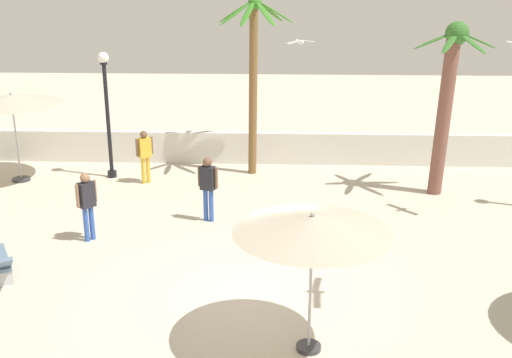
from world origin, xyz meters
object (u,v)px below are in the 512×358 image
patio_umbrella_2 (11,100)px  palm_tree_1 (254,64)px  lamp_post_0 (107,106)px  guest_1 (87,200)px  guest_2 (208,183)px  palm_tree_0 (448,91)px  guest_3 (145,152)px  seagull_2 (300,42)px  patio_umbrella_1 (312,225)px

patio_umbrella_2 → palm_tree_1: (7.18, 1.07, 0.95)m
palm_tree_1 → patio_umbrella_2: bearing=-171.5°
patio_umbrella_2 → lamp_post_0: lamp_post_0 is taller
guest_1 → guest_2: guest_2 is taller
guest_1 → palm_tree_1: bearing=55.6°
palm_tree_0 → lamp_post_0: palm_tree_0 is taller
guest_3 → seagull_2: 6.04m
patio_umbrella_2 → guest_2: patio_umbrella_2 is taller
guest_2 → seagull_2: bearing=65.3°
patio_umbrella_1 → patio_umbrella_2: 12.25m
guest_2 → seagull_2: 6.53m
patio_umbrella_2 → seagull_2: size_ratio=3.11×
patio_umbrella_1 → palm_tree_1: size_ratio=0.48×
lamp_post_0 → guest_3: bearing=-23.9°
palm_tree_0 → guest_3: bearing=176.3°
patio_umbrella_2 → guest_1: size_ratio=1.74×
guest_1 → seagull_2: 8.90m
palm_tree_1 → guest_3: palm_tree_1 is taller
palm_tree_0 → guest_3: palm_tree_0 is taller
patio_umbrella_1 → palm_tree_1: 10.00m
palm_tree_0 → palm_tree_1: bearing=162.9°
patio_umbrella_2 → guest_1: (3.45, -4.37, -1.49)m
palm_tree_1 → lamp_post_0: size_ratio=1.41×
guest_2 → palm_tree_0: bearing=20.4°
guest_2 → palm_tree_1: bearing=76.4°
guest_1 → patio_umbrella_1: bearing=-40.8°
guest_1 → guest_2: 3.04m
guest_2 → guest_3: guest_2 is taller
patio_umbrella_1 → lamp_post_0: size_ratio=0.67×
guest_1 → seagull_2: seagull_2 is taller
patio_umbrella_2 → palm_tree_0: 12.68m
patio_umbrella_1 → lamp_post_0: bearing=122.2°
palm_tree_1 → seagull_2: bearing=39.5°
palm_tree_1 → seagull_2: palm_tree_1 is taller
patio_umbrella_1 → guest_1: bearing=139.2°
palm_tree_0 → patio_umbrella_2: bearing=177.2°
lamp_post_0 → palm_tree_0: bearing=-6.3°
palm_tree_0 → lamp_post_0: bearing=173.7°
patio_umbrella_1 → seagull_2: (0.05, 11.02, 1.72)m
guest_2 → guest_3: bearing=127.3°
guest_3 → seagull_2: size_ratio=1.72×
patio_umbrella_2 → guest_2: size_ratio=1.73×
guest_3 → patio_umbrella_2: bearing=179.2°
patio_umbrella_1 → guest_1: (-5.10, 4.40, -1.28)m
lamp_post_0 → guest_1: bearing=-81.5°
palm_tree_0 → guest_1: palm_tree_0 is taller
palm_tree_0 → seagull_2: bearing=144.7°
lamp_post_0 → seagull_2: (5.88, 1.77, 1.76)m
palm_tree_0 → guest_1: (-9.20, -3.75, -1.98)m
lamp_post_0 → guest_2: bearing=-45.4°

